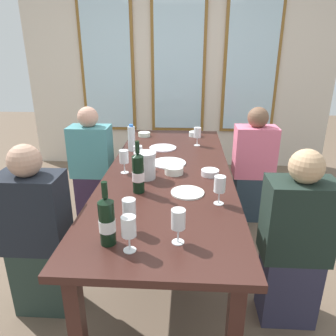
{
  "coord_description": "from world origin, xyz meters",
  "views": [
    {
      "loc": [
        0.13,
        -2.25,
        1.61
      ],
      "look_at": [
        0.0,
        -0.09,
        0.79
      ],
      "focal_mm": 34.21,
      "sensor_mm": 36.0,
      "label": 1
    }
  ],
  "objects": [
    {
      "name": "metal_pitcher",
      "position": [
        -0.16,
        -0.16,
        0.84
      ],
      "size": [
        0.16,
        0.16,
        0.19
      ],
      "color": "silver",
      "rests_on": "dining_table"
    },
    {
      "name": "tasting_bowl_3",
      "position": [
        0.22,
        1.0,
        0.76
      ],
      "size": [
        0.13,
        0.13,
        0.05
      ],
      "primitive_type": "cylinder",
      "color": "white",
      "rests_on": "dining_table"
    },
    {
      "name": "wine_glass_3",
      "position": [
        0.33,
        -0.54,
        0.86
      ],
      "size": [
        0.07,
        0.07,
        0.17
      ],
      "color": "white",
      "rests_on": "dining_table"
    },
    {
      "name": "back_wall_with_windows",
      "position": [
        0.0,
        2.22,
        1.45
      ],
      "size": [
        4.12,
        0.1,
        2.9
      ],
      "color": "beige",
      "rests_on": "ground"
    },
    {
      "name": "white_plate_1",
      "position": [
        -0.01,
        0.15,
        0.74
      ],
      "size": [
        0.27,
        0.27,
        0.01
      ],
      "primitive_type": "cylinder",
      "color": "white",
      "rests_on": "dining_table"
    },
    {
      "name": "wine_glass_4",
      "position": [
        -0.12,
        -1.03,
        0.86
      ],
      "size": [
        0.07,
        0.07,
        0.17
      ],
      "color": "white",
      "rests_on": "dining_table"
    },
    {
      "name": "white_plate_2",
      "position": [
        0.14,
        -0.4,
        0.74
      ],
      "size": [
        0.21,
        0.21,
        0.01
      ],
      "primitive_type": "cylinder",
      "color": "white",
      "rests_on": "dining_table"
    },
    {
      "name": "wine_bottle_0",
      "position": [
        -0.17,
        -0.4,
        0.87
      ],
      "size": [
        0.08,
        0.08,
        0.34
      ],
      "color": "black",
      "rests_on": "dining_table"
    },
    {
      "name": "wine_glass_5",
      "position": [
        -0.15,
        -0.86,
        0.86
      ],
      "size": [
        0.07,
        0.07,
        0.17
      ],
      "color": "white",
      "rests_on": "dining_table"
    },
    {
      "name": "seated_person_3",
      "position": [
        0.77,
        0.66,
        0.53
      ],
      "size": [
        0.38,
        0.24,
        1.11
      ],
      "color": "#283844",
      "rests_on": "ground"
    },
    {
      "name": "wine_bottle_1",
      "position": [
        -0.23,
        -0.98,
        0.86
      ],
      "size": [
        0.08,
        0.08,
        0.32
      ],
      "color": "black",
      "rests_on": "dining_table"
    },
    {
      "name": "dining_table",
      "position": [
        0.0,
        0.0,
        0.67
      ],
      "size": [
        0.92,
        2.46,
        0.74
      ],
      "color": "#391D18",
      "rests_on": "ground"
    },
    {
      "name": "white_plate_0",
      "position": [
        -0.09,
        0.55,
        0.74
      ],
      "size": [
        0.25,
        0.25,
        0.01
      ],
      "primitive_type": "cylinder",
      "color": "white",
      "rests_on": "dining_table"
    },
    {
      "name": "tasting_bowl_2",
      "position": [
        -0.31,
        0.97,
        0.76
      ],
      "size": [
        0.12,
        0.12,
        0.04
      ],
      "primitive_type": "cylinder",
      "color": "white",
      "rests_on": "dining_table"
    },
    {
      "name": "tasting_bowl_0",
      "position": [
        0.04,
        -0.07,
        0.77
      ],
      "size": [
        0.14,
        0.14,
        0.05
      ],
      "primitive_type": "cylinder",
      "color": "white",
      "rests_on": "dining_table"
    },
    {
      "name": "seated_person_1",
      "position": [
        0.77,
        -0.62,
        0.53
      ],
      "size": [
        0.38,
        0.24,
        1.11
      ],
      "color": "#2E2C43",
      "rests_on": "ground"
    },
    {
      "name": "wine_glass_0",
      "position": [
        0.1,
        -0.95,
        0.86
      ],
      "size": [
        0.07,
        0.07,
        0.17
      ],
      "color": "white",
      "rests_on": "dining_table"
    },
    {
      "name": "seated_person_2",
      "position": [
        -0.77,
        0.58,
        0.53
      ],
      "size": [
        0.38,
        0.24,
        1.11
      ],
      "color": "#32223B",
      "rests_on": "ground"
    },
    {
      "name": "wine_glass_1",
      "position": [
        -0.32,
        -0.07,
        0.86
      ],
      "size": [
        0.07,
        0.07,
        0.17
      ],
      "color": "white",
      "rests_on": "dining_table"
    },
    {
      "name": "wine_glass_2",
      "position": [
        0.23,
        0.66,
        0.86
      ],
      "size": [
        0.07,
        0.07,
        0.17
      ],
      "color": "white",
      "rests_on": "dining_table"
    },
    {
      "name": "seated_person_0",
      "position": [
        -0.77,
        -0.62,
        0.53
      ],
      "size": [
        0.38,
        0.24,
        1.11
      ],
      "color": "#273730",
      "rests_on": "ground"
    },
    {
      "name": "water_bottle",
      "position": [
        -0.36,
        0.47,
        0.85
      ],
      "size": [
        0.06,
        0.06,
        0.24
      ],
      "color": "white",
      "rests_on": "dining_table"
    },
    {
      "name": "wine_glass_6",
      "position": [
        -0.24,
        0.04,
        0.86
      ],
      "size": [
        0.07,
        0.07,
        0.17
      ],
      "color": "white",
      "rests_on": "dining_table"
    },
    {
      "name": "ground_plane",
      "position": [
        0.0,
        0.0,
        0.0
      ],
      "size": [
        12.0,
        12.0,
        0.0
      ],
      "primitive_type": "plane",
      "color": "brown"
    },
    {
      "name": "tasting_bowl_1",
      "position": [
        0.31,
        -0.09,
        0.76
      ],
      "size": [
        0.13,
        0.13,
        0.04
      ],
      "primitive_type": "cylinder",
      "color": "white",
      "rests_on": "dining_table"
    }
  ]
}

